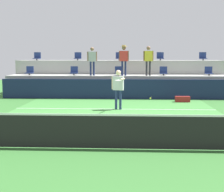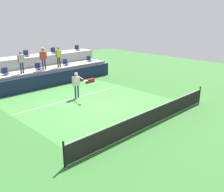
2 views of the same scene
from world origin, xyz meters
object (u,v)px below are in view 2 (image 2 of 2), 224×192
Objects in this scene: stadium_chair_lower_far_right at (89,59)px; spectator_in_white at (59,55)px; stadium_chair_lower_center at (38,67)px; stadium_chair_upper_right at (53,51)px; tennis_ball at (100,88)px; spectator_leaning_on_rail at (21,60)px; tennis_player at (77,82)px; equipment_bag at (90,81)px; stadium_chair_upper_far_right at (77,48)px; stadium_chair_lower_left at (5,72)px; spectator_with_hat at (43,56)px; stadium_chair_upper_center at (26,54)px; stadium_chair_lower_right at (66,63)px.

spectator_in_white is (-3.54, -0.38, 0.80)m from stadium_chair_lower_far_right.
stadium_chair_lower_center is 1.00× the size of stadium_chair_upper_right.
stadium_chair_lower_far_right is 6.90m from tennis_ball.
stadium_chair_lower_center is 0.31× the size of spectator_in_white.
spectator_leaning_on_rail reaches higher than tennis_ball.
tennis_player is at bearing -110.26° from stadium_chair_upper_right.
equipment_bag is (3.26, 2.55, -0.94)m from tennis_player.
stadium_chair_lower_far_right is 1.00× the size of stadium_chair_upper_far_right.
spectator_with_hat reaches higher than stadium_chair_lower_left.
stadium_chair_upper_center is at bearing 55.46° from spectator_leaning_on_rail.
tennis_player reaches higher than equipment_bag.
spectator_in_white is 3.34m from equipment_bag.
stadium_chair_upper_right is 1.00× the size of stadium_chair_upper_far_right.
stadium_chair_lower_right reaches higher than equipment_bag.
stadium_chair_upper_right is at bearing 27.90° from spectator_leaning_on_rail.
spectator_with_hat is at bearing -136.35° from stadium_chair_upper_right.
stadium_chair_upper_center is at bearing 180.00° from stadium_chair_upper_right.
tennis_player is 4.25m from equipment_bag.
stadium_chair_lower_right is at bearing 62.91° from tennis_player.
tennis_player is at bearing -117.09° from stadium_chair_lower_right.
stadium_chair_lower_far_right is 3.65m from spectator_in_white.
stadium_chair_lower_right is 5.51m from tennis_player.
stadium_chair_lower_far_right is 1.00× the size of stadium_chair_upper_center.
equipment_bag is (-1.90, -4.15, -2.16)m from stadium_chair_upper_far_right.
stadium_chair_lower_center is at bearing 180.00° from stadium_chair_lower_right.
stadium_chair_upper_far_right is 0.32× the size of spectator_leaning_on_rail.
stadium_chair_lower_right is at bearing 78.85° from tennis_ball.
stadium_chair_upper_center is at bearing 129.46° from equipment_bag.
stadium_chair_lower_left is 0.30× the size of spectator_with_hat.
stadium_chair_upper_right is (-0.03, 1.80, 0.85)m from stadium_chair_lower_right.
spectator_leaning_on_rail is (-6.81, -2.18, -0.08)m from stadium_chair_upper_far_right.
stadium_chair_lower_left is 5.62m from stadium_chair_upper_right.
spectator_in_white reaches higher than equipment_bag.
spectator_in_white is (-0.92, -0.38, 0.80)m from stadium_chair_lower_right.
stadium_chair_lower_right is at bearing 107.94° from equipment_bag.
tennis_ball is (1.38, -0.83, -0.47)m from tennis_player.
spectator_leaning_on_rail is (1.13, -0.38, 0.77)m from stadium_chair_lower_left.
spectator_leaning_on_rail is at bearing -124.54° from stadium_chair_upper_center.
stadium_chair_upper_far_right is at bearing 12.76° from stadium_chair_lower_left.
stadium_chair_upper_right reaches higher than stadium_chair_lower_center.
stadium_chair_lower_center is 1.00× the size of stadium_chair_upper_far_right.
spectator_with_hat is at bearing -50.62° from stadium_chair_lower_center.
stadium_chair_upper_center is 5.31m from stadium_chair_upper_far_right.
stadium_chair_lower_right is 0.29× the size of tennis_player.
stadium_chair_upper_right is at bearing 145.88° from stadium_chair_lower_far_right.
spectator_with_hat is (-2.29, -2.18, 0.01)m from stadium_chair_upper_right.
equipment_bag is (3.41, -4.15, -2.16)m from stadium_chair_upper_center.
stadium_chair_lower_far_right reaches higher than equipment_bag.
stadium_chair_lower_center is at bearing 104.75° from tennis_ball.
stadium_chair_upper_center is 1.00× the size of stadium_chair_upper_far_right.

